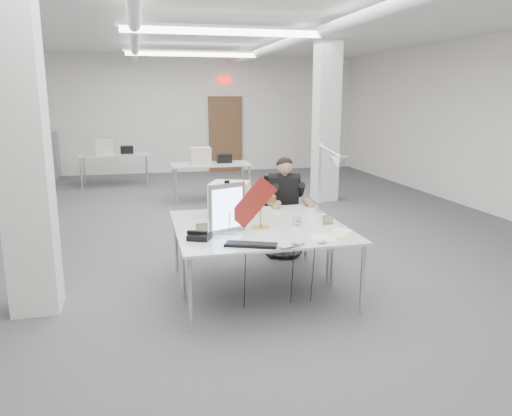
{
  "coord_description": "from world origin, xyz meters",
  "views": [
    {
      "loc": [
        -1.23,
        -7.12,
        2.13
      ],
      "look_at": [
        -0.02,
        -2.0,
        0.94
      ],
      "focal_mm": 35.0,
      "sensor_mm": 36.0,
      "label": 1
    }
  ],
  "objects_px": {
    "laptop": "(294,246)",
    "bankers_lamp": "(261,210)",
    "desk_main": "(270,238)",
    "architect_lamp": "(327,181)",
    "beige_monitor": "(230,200)",
    "office_chair": "(283,216)",
    "seated_person": "(285,191)",
    "desk_phone": "(200,237)",
    "monitor": "(227,208)"
  },
  "relations": [
    {
      "from": "beige_monitor",
      "to": "architect_lamp",
      "type": "height_order",
      "value": "architect_lamp"
    },
    {
      "from": "office_chair",
      "to": "monitor",
      "type": "height_order",
      "value": "monitor"
    },
    {
      "from": "seated_person",
      "to": "bankers_lamp",
      "type": "xyz_separation_m",
      "value": [
        -0.62,
        -1.22,
        0.04
      ]
    },
    {
      "from": "bankers_lamp",
      "to": "desk_phone",
      "type": "bearing_deg",
      "value": -155.86
    },
    {
      "from": "monitor",
      "to": "architect_lamp",
      "type": "bearing_deg",
      "value": -4.66
    },
    {
      "from": "bankers_lamp",
      "to": "monitor",
      "type": "bearing_deg",
      "value": -162.88
    },
    {
      "from": "bankers_lamp",
      "to": "architect_lamp",
      "type": "height_order",
      "value": "architect_lamp"
    },
    {
      "from": "desk_phone",
      "to": "architect_lamp",
      "type": "height_order",
      "value": "architect_lamp"
    },
    {
      "from": "desk_main",
      "to": "monitor",
      "type": "bearing_deg",
      "value": 147.15
    },
    {
      "from": "desk_main",
      "to": "office_chair",
      "type": "distance_m",
      "value": 1.75
    },
    {
      "from": "monitor",
      "to": "desk_phone",
      "type": "bearing_deg",
      "value": -171.52
    },
    {
      "from": "laptop",
      "to": "monitor",
      "type": "bearing_deg",
      "value": 99.27
    },
    {
      "from": "seated_person",
      "to": "desk_phone",
      "type": "bearing_deg",
      "value": -116.65
    },
    {
      "from": "monitor",
      "to": "architect_lamp",
      "type": "distance_m",
      "value": 1.3
    },
    {
      "from": "desk_main",
      "to": "seated_person",
      "type": "height_order",
      "value": "seated_person"
    },
    {
      "from": "office_chair",
      "to": "monitor",
      "type": "distance_m",
      "value": 1.77
    },
    {
      "from": "laptop",
      "to": "beige_monitor",
      "type": "distance_m",
      "value": 1.38
    },
    {
      "from": "bankers_lamp",
      "to": "desk_phone",
      "type": "xyz_separation_m",
      "value": [
        -0.69,
        -0.3,
        -0.16
      ]
    },
    {
      "from": "desk_main",
      "to": "architect_lamp",
      "type": "distance_m",
      "value": 1.15
    },
    {
      "from": "desk_phone",
      "to": "beige_monitor",
      "type": "height_order",
      "value": "beige_monitor"
    },
    {
      "from": "office_chair",
      "to": "beige_monitor",
      "type": "distance_m",
      "value": 1.19
    },
    {
      "from": "beige_monitor",
      "to": "seated_person",
      "type": "bearing_deg",
      "value": 60.93
    },
    {
      "from": "monitor",
      "to": "desk_phone",
      "type": "relative_size",
      "value": 2.45
    },
    {
      "from": "seated_person",
      "to": "beige_monitor",
      "type": "relative_size",
      "value": 2.07
    },
    {
      "from": "office_chair",
      "to": "architect_lamp",
      "type": "height_order",
      "value": "architect_lamp"
    },
    {
      "from": "bankers_lamp",
      "to": "beige_monitor",
      "type": "height_order",
      "value": "beige_monitor"
    },
    {
      "from": "architect_lamp",
      "to": "beige_monitor",
      "type": "bearing_deg",
      "value": 158.54
    },
    {
      "from": "desk_main",
      "to": "laptop",
      "type": "xyz_separation_m",
      "value": [
        0.13,
        -0.4,
        0.02
      ]
    },
    {
      "from": "laptop",
      "to": "beige_monitor",
      "type": "relative_size",
      "value": 0.71
    },
    {
      "from": "desk_main",
      "to": "desk_phone",
      "type": "bearing_deg",
      "value": 175.18
    },
    {
      "from": "office_chair",
      "to": "beige_monitor",
      "type": "xyz_separation_m",
      "value": [
        -0.86,
        -0.71,
        0.42
      ]
    },
    {
      "from": "monitor",
      "to": "laptop",
      "type": "relative_size",
      "value": 1.71
    },
    {
      "from": "desk_main",
      "to": "office_chair",
      "type": "xyz_separation_m",
      "value": [
        0.62,
        1.63,
        -0.2
      ]
    },
    {
      "from": "beige_monitor",
      "to": "desk_phone",
      "type": "bearing_deg",
      "value": -94.51
    },
    {
      "from": "seated_person",
      "to": "beige_monitor",
      "type": "bearing_deg",
      "value": -128.31
    },
    {
      "from": "monitor",
      "to": "architect_lamp",
      "type": "xyz_separation_m",
      "value": [
        1.23,
        0.4,
        0.16
      ]
    },
    {
      "from": "office_chair",
      "to": "seated_person",
      "type": "relative_size",
      "value": 1.23
    },
    {
      "from": "laptop",
      "to": "bankers_lamp",
      "type": "xyz_separation_m",
      "value": [
        -0.14,
        0.75,
        0.18
      ]
    },
    {
      "from": "desk_main",
      "to": "architect_lamp",
      "type": "bearing_deg",
      "value": 37.24
    },
    {
      "from": "office_chair",
      "to": "monitor",
      "type": "bearing_deg",
      "value": -111.77
    },
    {
      "from": "seated_person",
      "to": "laptop",
      "type": "distance_m",
      "value": 2.04
    },
    {
      "from": "desk_main",
      "to": "beige_monitor",
      "type": "xyz_separation_m",
      "value": [
        -0.23,
        0.92,
        0.21
      ]
    },
    {
      "from": "seated_person",
      "to": "bankers_lamp",
      "type": "distance_m",
      "value": 1.37
    },
    {
      "from": "desk_phone",
      "to": "beige_monitor",
      "type": "relative_size",
      "value": 0.5
    },
    {
      "from": "laptop",
      "to": "seated_person",
      "type": "bearing_deg",
      "value": 46.65
    },
    {
      "from": "office_chair",
      "to": "desk_phone",
      "type": "bearing_deg",
      "value": -115.73
    },
    {
      "from": "office_chair",
      "to": "desk_phone",
      "type": "relative_size",
      "value": 5.14
    },
    {
      "from": "office_chair",
      "to": "laptop",
      "type": "height_order",
      "value": "office_chair"
    },
    {
      "from": "bankers_lamp",
      "to": "desk_phone",
      "type": "height_order",
      "value": "bankers_lamp"
    },
    {
      "from": "desk_main",
      "to": "laptop",
      "type": "height_order",
      "value": "laptop"
    }
  ]
}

